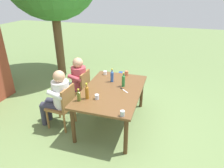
# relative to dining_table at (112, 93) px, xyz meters

# --- Properties ---
(ground_plane) EXTENTS (24.00, 24.00, 0.00)m
(ground_plane) POSITION_rel_dining_table_xyz_m (0.00, 0.00, -0.67)
(ground_plane) COLOR #6B844C
(dining_table) EXTENTS (1.70, 1.09, 0.75)m
(dining_table) POSITION_rel_dining_table_xyz_m (0.00, 0.00, 0.00)
(dining_table) COLOR brown
(dining_table) RESTS_ON ground_plane
(chair_far_left) EXTENTS (0.47, 0.47, 0.87)m
(chair_far_left) POSITION_rel_dining_table_xyz_m (-0.39, 0.85, -0.18)
(chair_far_left) COLOR olive
(chair_far_left) RESTS_ON ground_plane
(chair_far_right) EXTENTS (0.45, 0.45, 0.87)m
(chair_far_right) POSITION_rel_dining_table_xyz_m (0.38, 0.85, -0.18)
(chair_far_right) COLOR olive
(chair_far_right) RESTS_ON ground_plane
(person_in_white_shirt) EXTENTS (0.47, 0.61, 1.18)m
(person_in_white_shirt) POSITION_rel_dining_table_xyz_m (-0.38, 0.95, -0.01)
(person_in_white_shirt) COLOR white
(person_in_white_shirt) RESTS_ON ground_plane
(person_in_plaid_shirt) EXTENTS (0.47, 0.61, 1.18)m
(person_in_plaid_shirt) POSITION_rel_dining_table_xyz_m (0.38, 0.95, -0.01)
(person_in_plaid_shirt) COLOR #B7424C
(person_in_plaid_shirt) RESTS_ON ground_plane
(bottle_amber) EXTENTS (0.06, 0.06, 0.29)m
(bottle_amber) POSITION_rel_dining_table_xyz_m (-0.45, 0.32, 0.21)
(bottle_amber) COLOR #996019
(bottle_amber) RESTS_ON dining_table
(bottle_blue) EXTENTS (0.06, 0.06, 0.29)m
(bottle_blue) POSITION_rel_dining_table_xyz_m (0.35, 0.11, 0.20)
(bottle_blue) COLOR #2D56A3
(bottle_blue) RESTS_ON dining_table
(bottle_green) EXTENTS (0.06, 0.06, 0.29)m
(bottle_green) POSITION_rel_dining_table_xyz_m (0.21, -0.17, 0.21)
(bottle_green) COLOR #287A38
(bottle_green) RESTS_ON dining_table
(bottle_olive) EXTENTS (0.06, 0.06, 0.22)m
(bottle_olive) POSITION_rel_dining_table_xyz_m (-0.56, 0.42, 0.18)
(bottle_olive) COLOR #566623
(bottle_olive) RESTS_ON dining_table
(cup_glass) EXTENTS (0.07, 0.07, 0.09)m
(cup_glass) POSITION_rel_dining_table_xyz_m (-0.41, 0.15, 0.12)
(cup_glass) COLOR silver
(cup_glass) RESTS_ON dining_table
(cup_white) EXTENTS (0.08, 0.08, 0.08)m
(cup_white) POSITION_rel_dining_table_xyz_m (0.67, 0.36, 0.12)
(cup_white) COLOR white
(cup_white) RESTS_ON dining_table
(cup_terracotta) EXTENTS (0.08, 0.08, 0.10)m
(cup_terracotta) POSITION_rel_dining_table_xyz_m (0.78, -0.10, 0.13)
(cup_terracotta) COLOR #BC6B47
(cup_terracotta) RESTS_ON dining_table
(cup_steel) EXTENTS (0.07, 0.07, 0.09)m
(cup_steel) POSITION_rel_dining_table_xyz_m (-0.78, -0.40, 0.12)
(cup_steel) COLOR #B2B7BC
(cup_steel) RESTS_ON dining_table
(table_knife) EXTENTS (0.18, 0.19, 0.01)m
(table_knife) POSITION_rel_dining_table_xyz_m (0.05, -0.21, 0.08)
(table_knife) COLOR silver
(table_knife) RESTS_ON dining_table
(backpack_by_near_side) EXTENTS (0.34, 0.21, 0.46)m
(backpack_by_near_side) POSITION_rel_dining_table_xyz_m (1.48, 0.20, -0.45)
(backpack_by_near_side) COLOR #2D4784
(backpack_by_near_side) RESTS_ON ground_plane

